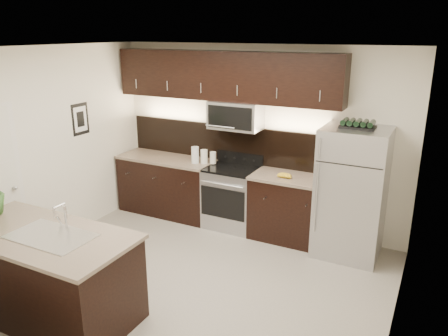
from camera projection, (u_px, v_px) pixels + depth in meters
name	position (u px, v px, depth m)	size (l,w,h in m)	color
ground	(188.00, 283.00, 5.19)	(4.50, 4.50, 0.00)	gray
room_walls	(174.00, 145.00, 4.69)	(4.52, 4.02, 2.71)	silver
counter_run	(220.00, 195.00, 6.68)	(3.51, 0.65, 0.94)	black
upper_fixtures	(226.00, 84.00, 6.29)	(3.49, 0.40, 1.66)	black
island	(46.00, 274.00, 4.50)	(1.96, 0.96, 0.94)	black
sink_faucet	(51.00, 234.00, 4.30)	(0.84, 0.50, 0.28)	silver
refrigerator	(351.00, 193.00, 5.66)	(0.83, 0.75, 1.72)	#B2B2B7
wine_rack	(358.00, 124.00, 5.39)	(0.42, 0.26, 0.10)	black
canisters	(202.00, 156.00, 6.62)	(0.36, 0.21, 0.25)	silver
french_press	(327.00, 174.00, 5.75)	(0.12, 0.12, 0.34)	silver
bananas	(281.00, 175.00, 6.03)	(0.21, 0.16, 0.06)	gold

